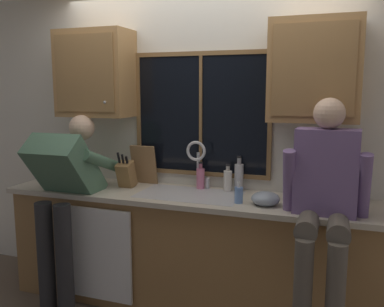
{
  "coord_description": "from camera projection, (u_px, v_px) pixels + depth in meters",
  "views": [
    {
      "loc": [
        1.04,
        -3.25,
        1.73
      ],
      "look_at": [
        0.01,
        -0.3,
        1.24
      ],
      "focal_mm": 38.62,
      "sensor_mm": 36.0,
      "label": 1
    }
  ],
  "objects": [
    {
      "name": "back_wall",
      "position": [
        205.0,
        144.0,
        3.5
      ],
      "size": [
        5.37,
        0.12,
        2.55
      ],
      "primitive_type": "cube",
      "color": "silver",
      "rests_on": "floor"
    },
    {
      "name": "window_glass",
      "position": [
        201.0,
        115.0,
        3.4
      ],
      "size": [
        1.1,
        0.02,
        0.95
      ],
      "primitive_type": "cube",
      "color": "black"
    },
    {
      "name": "window_frame_top",
      "position": [
        201.0,
        53.0,
        3.32
      ],
      "size": [
        1.17,
        0.02,
        0.04
      ],
      "primitive_type": "cube",
      "color": "brown"
    },
    {
      "name": "window_frame_bottom",
      "position": [
        201.0,
        173.0,
        3.47
      ],
      "size": [
        1.17,
        0.02,
        0.04
      ],
      "primitive_type": "cube",
      "color": "brown"
    },
    {
      "name": "window_frame_left",
      "position": [
        139.0,
        113.0,
        3.58
      ],
      "size": [
        0.03,
        0.02,
        0.95
      ],
      "primitive_type": "cube",
      "color": "brown"
    },
    {
      "name": "window_frame_right",
      "position": [
        270.0,
        116.0,
        3.21
      ],
      "size": [
        0.03,
        0.02,
        0.95
      ],
      "primitive_type": "cube",
      "color": "brown"
    },
    {
      "name": "window_mullion_center",
      "position": [
        201.0,
        115.0,
        3.39
      ],
      "size": [
        0.02,
        0.02,
        0.95
      ],
      "primitive_type": "cube",
      "color": "brown"
    },
    {
      "name": "lower_cabinet_run",
      "position": [
        192.0,
        252.0,
        3.3
      ],
      "size": [
        2.97,
        0.58,
        0.88
      ],
      "primitive_type": "cube",
      "color": "olive",
      "rests_on": "floor"
    },
    {
      "name": "countertop",
      "position": [
        191.0,
        197.0,
        3.21
      ],
      "size": [
        3.03,
        0.62,
        0.04
      ],
      "primitive_type": "cube",
      "color": "beige",
      "rests_on": "lower_cabinet_run"
    },
    {
      "name": "dishwasher_front",
      "position": [
        97.0,
        254.0,
        3.22
      ],
      "size": [
        0.6,
        0.02,
        0.74
      ],
      "primitive_type": "cube",
      "color": "white"
    },
    {
      "name": "upper_cabinet_left",
      "position": [
        95.0,
        74.0,
        3.49
      ],
      "size": [
        0.62,
        0.36,
        0.72
      ],
      "color": "#A87A47"
    },
    {
      "name": "upper_cabinet_right",
      "position": [
        315.0,
        71.0,
        2.91
      ],
      "size": [
        0.62,
        0.36,
        0.72
      ],
      "color": "#A87A47"
    },
    {
      "name": "sink",
      "position": [
        189.0,
        206.0,
        3.24
      ],
      "size": [
        0.8,
        0.46,
        0.21
      ],
      "color": "#B7B7BC",
      "rests_on": "lower_cabinet_run"
    },
    {
      "name": "faucet",
      "position": [
        198.0,
        159.0,
        3.35
      ],
      "size": [
        0.18,
        0.09,
        0.4
      ],
      "color": "silver",
      "rests_on": "countertop"
    },
    {
      "name": "person_standing",
      "position": [
        65.0,
        190.0,
        3.25
      ],
      "size": [
        0.53,
        0.71,
        1.52
      ],
      "color": "#262628",
      "rests_on": "floor"
    },
    {
      "name": "person_sitting_on_counter",
      "position": [
        325.0,
        190.0,
        2.61
      ],
      "size": [
        0.54,
        0.6,
        1.26
      ],
      "color": "#595147",
      "rests_on": "countertop"
    },
    {
      "name": "knife_block",
      "position": [
        126.0,
        174.0,
        3.44
      ],
      "size": [
        0.12,
        0.18,
        0.32
      ],
      "color": "olive",
      "rests_on": "countertop"
    },
    {
      "name": "cutting_board",
      "position": [
        144.0,
        165.0,
        3.56
      ],
      "size": [
        0.22,
        0.09,
        0.34
      ],
      "primitive_type": "cube",
      "rotation": [
        0.21,
        0.0,
        0.0
      ],
      "color": "#997047",
      "rests_on": "countertop"
    },
    {
      "name": "mixing_bowl",
      "position": [
        266.0,
        199.0,
        2.92
      ],
      "size": [
        0.2,
        0.2,
        0.1
      ],
      "primitive_type": "ellipsoid",
      "color": "#8C99A8",
      "rests_on": "countertop"
    },
    {
      "name": "soap_dispenser",
      "position": [
        239.0,
        195.0,
        2.97
      ],
      "size": [
        0.06,
        0.07,
        0.16
      ],
      "color": "#668CCC",
      "rests_on": "countertop"
    },
    {
      "name": "bottle_green_glass",
      "position": [
        228.0,
        180.0,
        3.32
      ],
      "size": [
        0.07,
        0.07,
        0.22
      ],
      "color": "silver",
      "rests_on": "countertop"
    },
    {
      "name": "bottle_tall_clear",
      "position": [
        201.0,
        178.0,
        3.39
      ],
      "size": [
        0.07,
        0.07,
        0.22
      ],
      "color": "pink",
      "rests_on": "countertop"
    },
    {
      "name": "bottle_amber_small",
      "position": [
        239.0,
        177.0,
        3.32
      ],
      "size": [
        0.07,
        0.07,
        0.28
      ],
      "color": "#B7B7BC",
      "rests_on": "countertop"
    }
  ]
}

